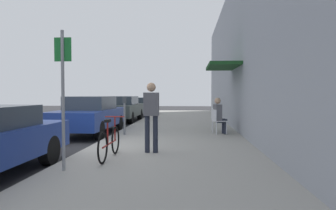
{
  "coord_description": "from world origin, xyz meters",
  "views": [
    {
      "loc": [
        2.76,
        -7.95,
        1.55
      ],
      "look_at": [
        1.63,
        7.0,
        0.99
      ],
      "focal_mm": 32.33,
      "sensor_mm": 36.0,
      "label": 1
    }
  ],
  "objects": [
    {
      "name": "street_sign",
      "position": [
        0.4,
        -2.51,
        1.64
      ],
      "size": [
        0.32,
        0.06,
        2.6
      ],
      "color": "gray",
      "rests_on": "sidewalk_slab"
    },
    {
      "name": "building_facade",
      "position": [
        4.65,
        2.01,
        3.17
      ],
      "size": [
        1.4,
        32.0,
        6.34
      ],
      "color": "#999EA8",
      "rests_on": "ground_plane"
    },
    {
      "name": "parked_car_2",
      "position": [
        -1.1,
        8.73,
        0.73
      ],
      "size": [
        1.8,
        4.4,
        1.41
      ],
      "color": "#47514C",
      "rests_on": "ground_plane"
    },
    {
      "name": "parked_car_1",
      "position": [
        -1.1,
        3.37,
        0.75
      ],
      "size": [
        1.8,
        4.4,
        1.45
      ],
      "color": "navy",
      "rests_on": "ground_plane"
    },
    {
      "name": "ground_plane",
      "position": [
        0.0,
        0.0,
        0.0
      ],
      "size": [
        60.0,
        60.0,
        0.0
      ],
      "primitive_type": "plane",
      "color": "#2D2D30"
    },
    {
      "name": "cafe_chair_0",
      "position": [
        3.71,
        2.88,
        0.62
      ],
      "size": [
        0.54,
        0.54,
        0.87
      ],
      "color": "silver",
      "rests_on": "sidewalk_slab"
    },
    {
      "name": "sidewalk_slab",
      "position": [
        2.25,
        2.0,
        0.06
      ],
      "size": [
        4.5,
        32.0,
        0.12
      ],
      "primitive_type": "cube",
      "color": "#9E9B93",
      "rests_on": "ground_plane"
    },
    {
      "name": "cafe_chair_1",
      "position": [
        3.71,
        3.73,
        0.62
      ],
      "size": [
        0.44,
        0.44,
        0.87
      ],
      "color": "silver",
      "rests_on": "sidewalk_slab"
    },
    {
      "name": "seated_patron_0",
      "position": [
        3.77,
        2.89,
        0.82
      ],
      "size": [
        0.5,
        0.45,
        1.29
      ],
      "color": "#232838",
      "rests_on": "sidewalk_slab"
    },
    {
      "name": "parking_meter",
      "position": [
        0.45,
        2.44,
        0.89
      ],
      "size": [
        0.12,
        0.1,
        1.32
      ],
      "color": "slate",
      "rests_on": "sidewalk_slab"
    },
    {
      "name": "pedestrian_standing",
      "position": [
        1.81,
        -0.7,
        1.12
      ],
      "size": [
        0.36,
        0.22,
        1.7
      ],
      "color": "#232838",
      "rests_on": "sidewalk_slab"
    },
    {
      "name": "parked_car_3",
      "position": [
        -1.1,
        14.33,
        0.68
      ],
      "size": [
        1.8,
        4.4,
        1.28
      ],
      "color": "#47514C",
      "rests_on": "ground_plane"
    },
    {
      "name": "bicycle_0",
      "position": [
        0.98,
        -1.43,
        0.48
      ],
      "size": [
        0.46,
        1.71,
        0.9
      ],
      "color": "black",
      "rests_on": "sidewalk_slab"
    }
  ]
}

